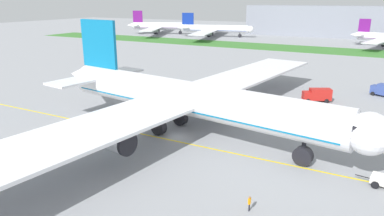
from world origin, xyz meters
name	(u,v)px	position (x,y,z in m)	size (l,w,h in m)	color
ground_plane	(178,137)	(0.00, 0.00, 0.00)	(600.00, 600.00, 0.00)	gray
apron_taxi_line	(173,140)	(0.00, -1.65, 0.00)	(280.00, 0.36, 0.01)	yellow
grass_median_strip	(314,50)	(0.00, 120.10, 0.05)	(320.00, 24.00, 0.10)	#38722D
airliner_foreground	(184,98)	(0.05, 2.01, 6.11)	(60.19, 97.35, 18.00)	white
ground_crew_wingwalker_port	(249,202)	(17.41, -14.66, 1.06)	(0.32, 0.60, 1.74)	black
service_truck_fuel_bowser	(317,95)	(16.23, 32.77, 1.58)	(6.31, 4.67, 2.92)	#B21E19
parked_airliner_far_left	(159,26)	(-102.40, 150.29, 4.98)	(40.28, 64.70, 14.69)	white
parked_airliner_far_centre	(213,29)	(-64.11, 151.23, 4.70)	(46.53, 75.94, 13.86)	white
terminal_building	(365,22)	(15.97, 186.65, 9.00)	(137.91, 20.00, 18.00)	gray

